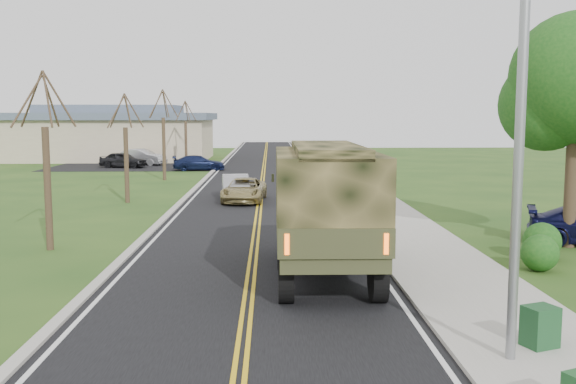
{
  "coord_description": "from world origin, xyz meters",
  "views": [
    {
      "loc": [
        0.56,
        -11.82,
        4.57
      ],
      "look_at": [
        1.2,
        11.41,
        1.8
      ],
      "focal_mm": 40.0,
      "sensor_mm": 36.0,
      "label": 1
    }
  ],
  "objects_px": {
    "sedan_silver": "(236,187)",
    "suv_champagne": "(244,190)",
    "military_truck": "(324,201)",
    "utility_box_near": "(540,326)"
  },
  "relations": [
    {
      "from": "utility_box_near",
      "to": "suv_champagne",
      "type": "bearing_deg",
      "value": 85.66
    },
    {
      "from": "military_truck",
      "to": "sedan_silver",
      "type": "xyz_separation_m",
      "value": [
        -3.43,
        17.24,
        -1.51
      ]
    },
    {
      "from": "military_truck",
      "to": "suv_champagne",
      "type": "height_order",
      "value": "military_truck"
    },
    {
      "from": "military_truck",
      "to": "suv_champagne",
      "type": "distance_m",
      "value": 16.45
    },
    {
      "from": "sedan_silver",
      "to": "utility_box_near",
      "type": "distance_m",
      "value": 24.28
    },
    {
      "from": "military_truck",
      "to": "sedan_silver",
      "type": "bearing_deg",
      "value": 101.54
    },
    {
      "from": "military_truck",
      "to": "suv_champagne",
      "type": "relative_size",
      "value": 1.69
    },
    {
      "from": "suv_champagne",
      "to": "sedan_silver",
      "type": "distance_m",
      "value": 1.24
    },
    {
      "from": "utility_box_near",
      "to": "military_truck",
      "type": "bearing_deg",
      "value": 100.86
    },
    {
      "from": "sedan_silver",
      "to": "suv_champagne",
      "type": "bearing_deg",
      "value": -70.84
    }
  ]
}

